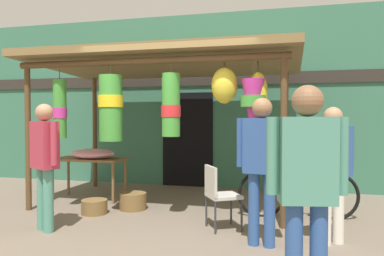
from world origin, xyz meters
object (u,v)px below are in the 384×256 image
at_px(shopper_by_bananas, 333,164).
at_px(vendor_in_orange, 307,180).
at_px(wicker_basket_spare, 94,207).
at_px(folding_chair, 218,191).
at_px(passerby_at_right, 262,159).
at_px(parked_bicycle, 297,194).
at_px(customer_foreground, 45,156).
at_px(flower_heap_on_table, 93,154).
at_px(display_table, 89,163).
at_px(wicker_basket_by_table, 133,201).

bearing_deg(shopper_by_bananas, vendor_in_orange, -101.30).
bearing_deg(wicker_basket_spare, folding_chair, -9.41).
bearing_deg(vendor_in_orange, passerby_at_right, 106.31).
bearing_deg(vendor_in_orange, folding_chair, 117.44).
xyz_separation_m(folding_chair, parked_bicycle, (1.02, 0.88, -0.16)).
distance_m(customer_foreground, passerby_at_right, 2.77).
relative_size(wicker_basket_spare, customer_foreground, 0.24).
xyz_separation_m(flower_heap_on_table, parked_bicycle, (3.51, -0.35, -0.48)).
height_order(parked_bicycle, shopper_by_bananas, shopper_by_bananas).
height_order(folding_chair, customer_foreground, customer_foreground).
height_order(flower_heap_on_table, vendor_in_orange, vendor_in_orange).
distance_m(wicker_basket_spare, vendor_in_orange, 3.92).
bearing_deg(passerby_at_right, shopper_by_bananas, 19.66).
bearing_deg(parked_bicycle, display_table, 173.70).
xyz_separation_m(wicker_basket_spare, passerby_at_right, (2.59, -0.84, 0.90)).
xyz_separation_m(flower_heap_on_table, vendor_in_orange, (3.53, -3.22, 0.19)).
bearing_deg(parked_bicycle, folding_chair, -139.26).
bearing_deg(folding_chair, display_table, 153.91).
bearing_deg(customer_foreground, flower_heap_on_table, 100.15).
height_order(folding_chair, wicker_basket_by_table, folding_chair).
xyz_separation_m(display_table, wicker_basket_spare, (0.62, -0.95, -0.54)).
bearing_deg(shopper_by_bananas, parked_bicycle, 108.71).
height_order(display_table, flower_heap_on_table, flower_heap_on_table).
xyz_separation_m(display_table, passerby_at_right, (3.21, -1.78, 0.36)).
height_order(display_table, parked_bicycle, parked_bicycle).
bearing_deg(wicker_basket_by_table, vendor_in_orange, -46.84).
distance_m(parked_bicycle, customer_foreground, 3.57).
xyz_separation_m(folding_chair, customer_foreground, (-2.16, -0.62, 0.47)).
bearing_deg(flower_heap_on_table, parked_bicycle, -5.66).
distance_m(display_table, folding_chair, 2.90).
distance_m(folding_chair, parked_bicycle, 1.35).
xyz_separation_m(folding_chair, wicker_basket_by_table, (-1.52, 0.73, -0.37)).
height_order(display_table, wicker_basket_spare, display_table).
height_order(vendor_in_orange, passerby_at_right, vendor_in_orange).
height_order(folding_chair, wicker_basket_spare, folding_chair).
bearing_deg(parked_bicycle, wicker_basket_spare, -169.67).
xyz_separation_m(flower_heap_on_table, wicker_basket_by_table, (0.97, -0.49, -0.69)).
bearing_deg(vendor_in_orange, wicker_basket_spare, 142.41).
distance_m(display_table, wicker_basket_spare, 1.26).
height_order(wicker_basket_spare, passerby_at_right, passerby_at_right).
bearing_deg(parked_bicycle, flower_heap_on_table, 174.34).
bearing_deg(display_table, wicker_basket_by_table, -26.63).
bearing_deg(passerby_at_right, wicker_basket_by_table, 149.69).
height_order(folding_chair, parked_bicycle, parked_bicycle).
xyz_separation_m(folding_chair, wicker_basket_spare, (-1.98, 0.33, -0.39)).
xyz_separation_m(display_table, shopper_by_bananas, (4.00, -1.50, 0.29)).
bearing_deg(display_table, parked_bicycle, -6.30).
bearing_deg(passerby_at_right, wicker_basket_spare, 162.05).
distance_m(wicker_basket_spare, passerby_at_right, 2.86).
bearing_deg(flower_heap_on_table, customer_foreground, -79.85).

